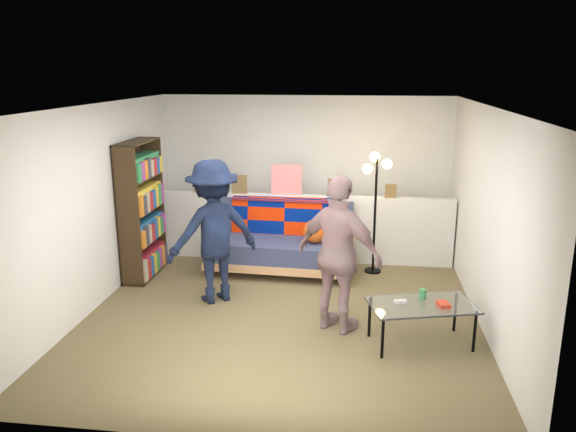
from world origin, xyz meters
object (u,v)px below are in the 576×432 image
Objects in this scene: bookshelf at (142,214)px; person_left at (213,232)px; person_right at (339,255)px; coffee_table at (422,307)px; floor_lamp at (376,189)px; futon_sofa at (283,243)px.

bookshelf reaches higher than person_left.
person_right is at bearing -26.36° from bookshelf.
coffee_table is at bearing 124.92° from person_left.
bookshelf is 1.06× the size of person_left.
floor_lamp is 2.36m from person_left.
futon_sofa is 1.50m from floor_lamp.
person_left is (1.19, -0.72, 0.01)m from bookshelf.
person_left is at bearing 6.76° from person_right.
futon_sofa is at bearing 130.59° from coffee_table.
bookshelf reaches higher than person_right.
bookshelf is 3.06m from person_right.
coffee_table is 0.69× the size of person_right.
person_left reaches higher than floor_lamp.
futon_sofa is 1.76× the size of coffee_table.
person_left reaches higher than coffee_table.
futon_sofa is 1.24× the size of floor_lamp.
floor_lamp reaches higher than futon_sofa.
floor_lamp is (1.27, 0.12, 0.79)m from futon_sofa.
coffee_table is at bearing -49.41° from futon_sofa.
person_right is (0.85, -1.79, 0.46)m from futon_sofa.
floor_lamp reaches higher than coffee_table.
futon_sofa is at bearing -35.29° from person_right.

